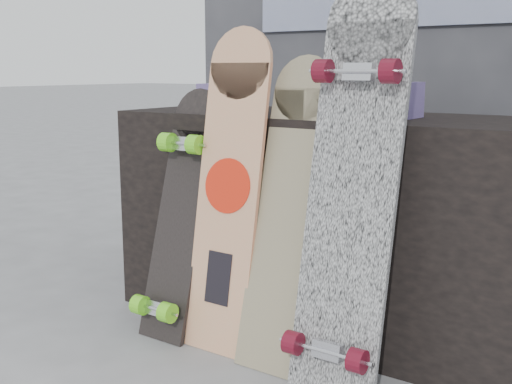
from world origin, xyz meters
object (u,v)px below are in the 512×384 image
Objects in this scene: longboard_geisha at (229,181)px; skateboard_dark at (179,210)px; vendor_table at (329,220)px; longboard_celtic at (288,202)px; longboard_cascadia at (352,180)px.

longboard_geisha is 0.25m from skateboard_dark.
longboard_celtic is (0.04, -0.36, 0.14)m from vendor_table.
longboard_celtic reaches higher than skateboard_dark.
vendor_table is 0.57m from skateboard_dark.
longboard_celtic is at bearing -83.72° from vendor_table.
vendor_table is 0.57m from longboard_cascadia.
vendor_table is 0.38m from longboard_celtic.
longboard_celtic is at bearing 165.72° from longboard_cascadia.
longboard_celtic is 0.82× the size of longboard_cascadia.
longboard_cascadia is (0.30, -0.42, 0.25)m from vendor_table.
vendor_table is 1.79× the size of skateboard_dark.
longboard_celtic reaches higher than vendor_table.
longboard_cascadia reaches higher than longboard_geisha.
longboard_geisha reaches higher than vendor_table.
vendor_table is at bearing 96.28° from longboard_celtic.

